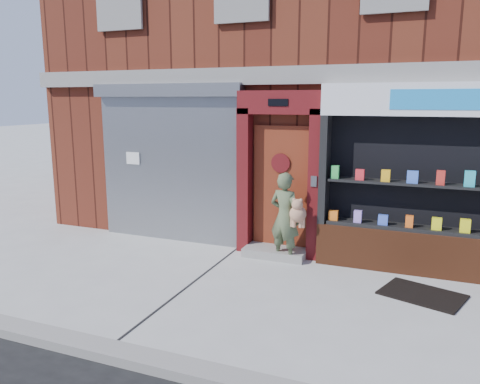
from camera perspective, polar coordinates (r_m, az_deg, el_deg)
The scene contains 8 objects.
ground at distance 6.73m, azimuth 6.11°, elevation -12.96°, with size 80.00×80.00×0.00m, color #9E9E99.
curb at distance 4.91m, azimuth -1.26°, elevation -21.98°, with size 60.00×0.30×0.12m, color gray.
building at distance 12.09m, azimuth 14.62°, elevation 16.80°, with size 12.00×8.16×8.00m.
shutter_bay at distance 9.17m, azimuth -8.64°, elevation 4.64°, with size 3.10×0.30×3.04m.
red_door_bay at distance 8.24m, azimuth 4.82°, elevation 2.16°, with size 1.52×0.58×2.90m.
pharmacy_bay at distance 7.86m, azimuth 22.38°, elevation 0.29°, with size 3.50×0.41×3.00m.
woman at distance 8.01m, azimuth 5.64°, elevation -3.01°, with size 0.71×0.51×1.55m.
doormat at distance 7.31m, azimuth 21.32°, elevation -11.57°, with size 1.08×0.76×0.03m, color black.
Camera 1 is at (1.62, -5.93, 2.75)m, focal length 35.00 mm.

